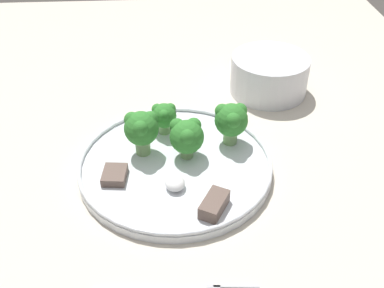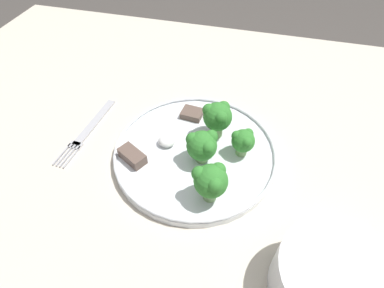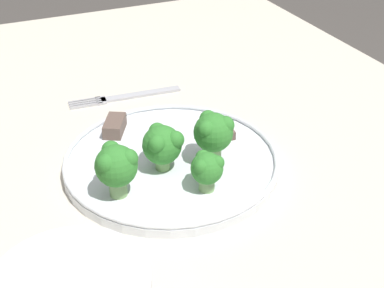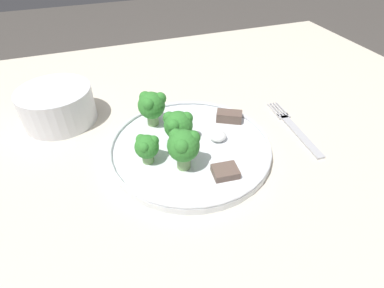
# 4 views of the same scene
# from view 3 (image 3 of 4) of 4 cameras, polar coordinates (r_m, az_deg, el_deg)

# --- Properties ---
(table) EXTENTS (1.33, 1.00, 0.74)m
(table) POSITION_cam_3_polar(r_m,az_deg,el_deg) (0.72, -3.32, -9.91)
(table) COLOR beige
(table) RESTS_ON ground_plane
(dinner_plate) EXTENTS (0.28, 0.28, 0.02)m
(dinner_plate) POSITION_cam_3_polar(r_m,az_deg,el_deg) (0.69, -2.22, -1.79)
(dinner_plate) COLOR white
(dinner_plate) RESTS_ON table
(fork) EXTENTS (0.03, 0.18, 0.00)m
(fork) POSITION_cam_3_polar(r_m,az_deg,el_deg) (0.86, -7.00, 5.04)
(fork) COLOR #B2B2B7
(fork) RESTS_ON table
(broccoli_floret_near_rim_left) EXTENTS (0.05, 0.05, 0.07)m
(broccoli_floret_near_rim_left) POSITION_cam_3_polar(r_m,az_deg,el_deg) (0.61, -8.09, -2.29)
(broccoli_floret_near_rim_left) COLOR #7FA866
(broccoli_floret_near_rim_left) RESTS_ON dinner_plate
(broccoli_floret_center_left) EXTENTS (0.05, 0.05, 0.07)m
(broccoli_floret_center_left) POSITION_cam_3_polar(r_m,az_deg,el_deg) (0.66, 2.27, 1.27)
(broccoli_floret_center_left) COLOR #7FA866
(broccoli_floret_center_left) RESTS_ON dinner_plate
(broccoli_floret_back_left) EXTENTS (0.05, 0.05, 0.06)m
(broccoli_floret_back_left) POSITION_cam_3_polar(r_m,az_deg,el_deg) (0.65, -3.22, 0.01)
(broccoli_floret_back_left) COLOR #7FA866
(broccoli_floret_back_left) RESTS_ON dinner_plate
(broccoli_floret_front_left) EXTENTS (0.04, 0.04, 0.05)m
(broccoli_floret_front_left) POSITION_cam_3_polar(r_m,az_deg,el_deg) (0.62, 1.60, -2.61)
(broccoli_floret_front_left) COLOR #7FA866
(broccoli_floret_front_left) RESTS_ON dinner_plate
(meat_slice_front_slice) EXTENTS (0.04, 0.04, 0.01)m
(meat_slice_front_slice) POSITION_cam_3_polar(r_m,az_deg,el_deg) (0.73, 3.00, 1.37)
(meat_slice_front_slice) COLOR brown
(meat_slice_front_slice) RESTS_ON dinner_plate
(meat_slice_middle_slice) EXTENTS (0.05, 0.04, 0.02)m
(meat_slice_middle_slice) POSITION_cam_3_polar(r_m,az_deg,el_deg) (0.75, -8.24, 1.93)
(meat_slice_middle_slice) COLOR brown
(meat_slice_middle_slice) RESTS_ON dinner_plate
(sauce_dollop) EXTENTS (0.03, 0.03, 0.02)m
(sauce_dollop) POSITION_cam_3_polar(r_m,az_deg,el_deg) (0.72, -3.64, 1.05)
(sauce_dollop) COLOR white
(sauce_dollop) RESTS_ON dinner_plate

